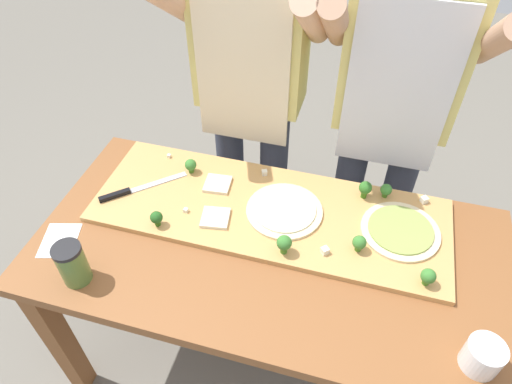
{
  "coord_description": "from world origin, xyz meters",
  "views": [
    {
      "loc": [
        0.21,
        -0.9,
        1.91
      ],
      "look_at": [
        -0.08,
        0.13,
        0.84
      ],
      "focal_mm": 32.21,
      "sensor_mm": 36.0,
      "label": 1
    }
  ],
  "objects_px": {
    "pizza_slice_far_right": "(218,184)",
    "broccoli_floret_back_mid": "(191,165)",
    "pizza_whole_pesto_green": "(400,230)",
    "broccoli_floret_front_right": "(359,243)",
    "pizza_whole_cheese_artichoke": "(284,210)",
    "cheese_crumble_e": "(424,200)",
    "prep_table": "(269,266)",
    "cheese_crumble_d": "(169,156)",
    "recipe_note": "(60,240)",
    "cheese_crumble_a": "(264,173)",
    "sauce_jar": "(72,264)",
    "cook_left": "(250,79)",
    "chefs_knife": "(131,190)",
    "broccoli_floret_center_right": "(284,243)",
    "cheese_crumble_c": "(186,210)",
    "pizza_slice_center": "(215,218)",
    "broccoli_floret_back_right": "(386,190)",
    "broccoli_floret_front_mid": "(365,188)",
    "broccoli_floret_front_left": "(428,276)",
    "broccoli_floret_back_left": "(157,218)",
    "flour_cup": "(482,357)",
    "cook_right": "(394,100)",
    "cheese_crumble_b": "(325,251)"
  },
  "relations": [
    {
      "from": "pizza_slice_far_right",
      "to": "broccoli_floret_back_mid",
      "type": "xyz_separation_m",
      "value": [
        -0.12,
        0.04,
        0.03
      ]
    },
    {
      "from": "pizza_whole_pesto_green",
      "to": "broccoli_floret_front_right",
      "type": "bearing_deg",
      "value": -138.15
    },
    {
      "from": "pizza_whole_cheese_artichoke",
      "to": "cheese_crumble_e",
      "type": "height_order",
      "value": "cheese_crumble_e"
    },
    {
      "from": "prep_table",
      "to": "pizza_whole_cheese_artichoke",
      "type": "xyz_separation_m",
      "value": [
        0.01,
        0.14,
        0.14
      ]
    },
    {
      "from": "cheese_crumble_d",
      "to": "cheese_crumble_e",
      "type": "height_order",
      "value": "cheese_crumble_e"
    },
    {
      "from": "pizza_slice_far_right",
      "to": "recipe_note",
      "type": "relative_size",
      "value": 0.63
    },
    {
      "from": "broccoli_floret_front_right",
      "to": "cheese_crumble_a",
      "type": "xyz_separation_m",
      "value": [
        -0.37,
        0.26,
        -0.02
      ]
    },
    {
      "from": "pizza_whole_cheese_artichoke",
      "to": "broccoli_floret_front_right",
      "type": "height_order",
      "value": "broccoli_floret_front_right"
    },
    {
      "from": "cheese_crumble_d",
      "to": "sauce_jar",
      "type": "relative_size",
      "value": 0.09
    },
    {
      "from": "cook_left",
      "to": "recipe_note",
      "type": "bearing_deg",
      "value": -121.05
    },
    {
      "from": "sauce_jar",
      "to": "cook_left",
      "type": "height_order",
      "value": "cook_left"
    },
    {
      "from": "chefs_knife",
      "to": "cheese_crumble_e",
      "type": "distance_m",
      "value": 1.02
    },
    {
      "from": "prep_table",
      "to": "cheese_crumble_e",
      "type": "bearing_deg",
      "value": 34.28
    },
    {
      "from": "broccoli_floret_center_right",
      "to": "cook_left",
      "type": "xyz_separation_m",
      "value": [
        -0.28,
        0.59,
        0.19
      ]
    },
    {
      "from": "pizza_whole_pesto_green",
      "to": "cheese_crumble_d",
      "type": "height_order",
      "value": "pizza_whole_pesto_green"
    },
    {
      "from": "cheese_crumble_e",
      "to": "recipe_note",
      "type": "bearing_deg",
      "value": -157.0
    },
    {
      "from": "pizza_whole_cheese_artichoke",
      "to": "cheese_crumble_c",
      "type": "distance_m",
      "value": 0.33
    },
    {
      "from": "pizza_whole_pesto_green",
      "to": "cheese_crumble_e",
      "type": "distance_m",
      "value": 0.18
    },
    {
      "from": "pizza_slice_center",
      "to": "cook_left",
      "type": "distance_m",
      "value": 0.56
    },
    {
      "from": "pizza_whole_cheese_artichoke",
      "to": "broccoli_floret_back_right",
      "type": "xyz_separation_m",
      "value": [
        0.32,
        0.17,
        0.02
      ]
    },
    {
      "from": "sauce_jar",
      "to": "broccoli_floret_front_mid",
      "type": "bearing_deg",
      "value": 35.41
    },
    {
      "from": "broccoli_floret_back_right",
      "to": "broccoli_floret_front_left",
      "type": "bearing_deg",
      "value": -66.65
    },
    {
      "from": "broccoli_floret_center_right",
      "to": "broccoli_floret_back_left",
      "type": "relative_size",
      "value": 1.22
    },
    {
      "from": "chefs_knife",
      "to": "recipe_note",
      "type": "relative_size",
      "value": 1.72
    },
    {
      "from": "broccoli_floret_center_right",
      "to": "cheese_crumble_a",
      "type": "xyz_separation_m",
      "value": [
        -0.15,
        0.33,
        -0.03
      ]
    },
    {
      "from": "cook_left",
      "to": "flour_cup",
      "type": "bearing_deg",
      "value": -43.14
    },
    {
      "from": "broccoli_floret_front_right",
      "to": "cheese_crumble_c",
      "type": "relative_size",
      "value": 4.15
    },
    {
      "from": "cook_right",
      "to": "prep_table",
      "type": "bearing_deg",
      "value": -118.35
    },
    {
      "from": "broccoli_floret_front_mid",
      "to": "chefs_knife",
      "type": "bearing_deg",
      "value": -166.04
    },
    {
      "from": "broccoli_floret_front_right",
      "to": "cook_right",
      "type": "xyz_separation_m",
      "value": [
        0.03,
        0.52,
        0.19
      ]
    },
    {
      "from": "pizza_slice_far_right",
      "to": "cook_right",
      "type": "height_order",
      "value": "cook_right"
    },
    {
      "from": "broccoli_floret_back_mid",
      "to": "broccoli_floret_back_right",
      "type": "distance_m",
      "value": 0.7
    },
    {
      "from": "broccoli_floret_back_mid",
      "to": "broccoli_floret_front_mid",
      "type": "relative_size",
      "value": 0.83
    },
    {
      "from": "pizza_whole_cheese_artichoke",
      "to": "cheese_crumble_b",
      "type": "relative_size",
      "value": 12.08
    },
    {
      "from": "pizza_slice_far_right",
      "to": "pizza_slice_center",
      "type": "bearing_deg",
      "value": -73.44
    },
    {
      "from": "pizza_slice_center",
      "to": "recipe_note",
      "type": "bearing_deg",
      "value": -155.71
    },
    {
      "from": "broccoli_floret_back_right",
      "to": "recipe_note",
      "type": "distance_m",
      "value": 1.1
    },
    {
      "from": "broccoli_floret_front_mid",
      "to": "flour_cup",
      "type": "height_order",
      "value": "same"
    },
    {
      "from": "cheese_crumble_e",
      "to": "recipe_note",
      "type": "relative_size",
      "value": 0.15
    },
    {
      "from": "broccoli_floret_front_left",
      "to": "pizza_whole_pesto_green",
      "type": "bearing_deg",
      "value": 114.4
    },
    {
      "from": "broccoli_floret_back_mid",
      "to": "broccoli_floret_front_mid",
      "type": "bearing_deg",
      "value": 3.8
    },
    {
      "from": "broccoli_floret_back_mid",
      "to": "cheese_crumble_e",
      "type": "height_order",
      "value": "broccoli_floret_back_mid"
    },
    {
      "from": "broccoli_floret_back_right",
      "to": "cheese_crumble_d",
      "type": "distance_m",
      "value": 0.81
    },
    {
      "from": "pizza_slice_far_right",
      "to": "sauce_jar",
      "type": "height_order",
      "value": "sauce_jar"
    },
    {
      "from": "broccoli_floret_front_mid",
      "to": "recipe_note",
      "type": "bearing_deg",
      "value": -154.18
    },
    {
      "from": "pizza_whole_pesto_green",
      "to": "pizza_slice_far_right",
      "type": "bearing_deg",
      "value": 175.91
    },
    {
      "from": "sauce_jar",
      "to": "pizza_slice_center",
      "type": "bearing_deg",
      "value": 44.65
    },
    {
      "from": "pizza_whole_pesto_green",
      "to": "flour_cup",
      "type": "bearing_deg",
      "value": -60.05
    },
    {
      "from": "broccoli_floret_center_right",
      "to": "broccoli_floret_front_mid",
      "type": "xyz_separation_m",
      "value": [
        0.21,
        0.31,
        -0.0
      ]
    },
    {
      "from": "pizza_whole_cheese_artichoke",
      "to": "broccoli_floret_back_mid",
      "type": "xyz_separation_m",
      "value": [
        -0.38,
        0.1,
        0.02
      ]
    }
  ]
}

